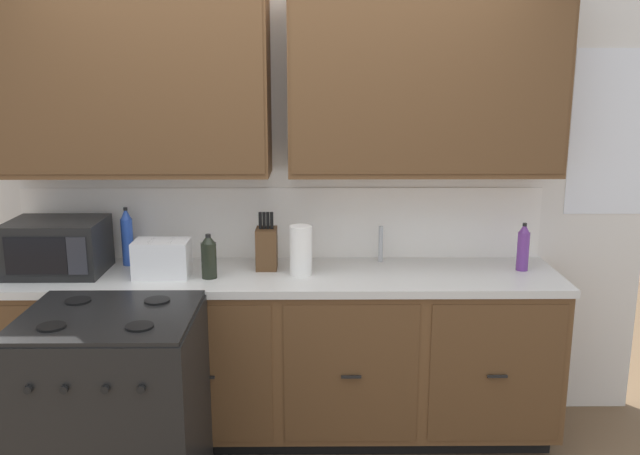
{
  "coord_description": "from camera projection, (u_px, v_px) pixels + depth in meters",
  "views": [
    {
      "loc": [
        0.18,
        -3.11,
        1.97
      ],
      "look_at": [
        0.21,
        0.27,
        1.18
      ],
      "focal_mm": 38.12,
      "sensor_mm": 36.0,
      "label": 1
    }
  ],
  "objects": [
    {
      "name": "bottle_blue",
      "position": [
        127.0,
        237.0,
        3.67
      ],
      "size": [
        0.06,
        0.06,
        0.32
      ],
      "color": "blue",
      "rests_on": "counter_run"
    },
    {
      "name": "wall_unit",
      "position": [
        280.0,
        129.0,
        3.58
      ],
      "size": [
        4.1,
        0.4,
        2.46
      ],
      "color": "white",
      "rests_on": "ground_plane"
    },
    {
      "name": "bottle_dark",
      "position": [
        209.0,
        257.0,
        3.45
      ],
      "size": [
        0.08,
        0.08,
        0.23
      ],
      "color": "black",
      "rests_on": "counter_run"
    },
    {
      "name": "sink_faucet",
      "position": [
        381.0,
        244.0,
        3.74
      ],
      "size": [
        0.02,
        0.02,
        0.2
      ],
      "primitive_type": "cylinder",
      "color": "#B2B5BA",
      "rests_on": "counter_run"
    },
    {
      "name": "toaster",
      "position": [
        162.0,
        258.0,
        3.47
      ],
      "size": [
        0.28,
        0.18,
        0.19
      ],
      "color": "white",
      "rests_on": "counter_run"
    },
    {
      "name": "knife_block",
      "position": [
        267.0,
        248.0,
        3.61
      ],
      "size": [
        0.11,
        0.14,
        0.31
      ],
      "color": "#52361E",
      "rests_on": "counter_run"
    },
    {
      "name": "counter_run",
      "position": [
        281.0,
        353.0,
        3.66
      ],
      "size": [
        2.93,
        0.64,
        0.93
      ],
      "color": "black",
      "rests_on": "ground_plane"
    },
    {
      "name": "paper_towel_roll",
      "position": [
        301.0,
        250.0,
        3.49
      ],
      "size": [
        0.12,
        0.12,
        0.26
      ],
      "primitive_type": "cylinder",
      "color": "white",
      "rests_on": "counter_run"
    },
    {
      "name": "microwave",
      "position": [
        57.0,
        247.0,
        3.53
      ],
      "size": [
        0.48,
        0.37,
        0.28
      ],
      "color": "black",
      "rests_on": "counter_run"
    },
    {
      "name": "bottle_violet",
      "position": [
        523.0,
        247.0,
        3.58
      ],
      "size": [
        0.06,
        0.06,
        0.26
      ],
      "color": "#663384",
      "rests_on": "counter_run"
    },
    {
      "name": "stove_range",
      "position": [
        115.0,
        413.0,
        3.04
      ],
      "size": [
        0.76,
        0.68,
        0.95
      ],
      "color": "black",
      "rests_on": "ground_plane"
    }
  ]
}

